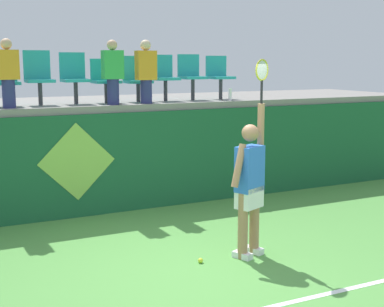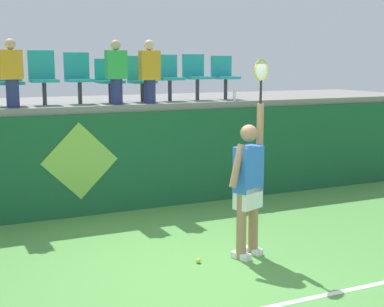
% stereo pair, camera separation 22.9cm
% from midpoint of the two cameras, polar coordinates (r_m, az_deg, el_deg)
% --- Properties ---
extents(ground_plane, '(40.00, 40.00, 0.00)m').
position_cam_midpoint_polar(ground_plane, '(6.96, 1.75, -11.92)').
color(ground_plane, '#519342').
extents(court_back_wall, '(13.50, 0.20, 1.69)m').
position_cam_midpoint_polar(court_back_wall, '(9.51, -6.54, -0.86)').
color(court_back_wall, '#195633').
rests_on(court_back_wall, ground_plane).
extents(spectator_platform, '(13.50, 2.76, 0.12)m').
position_cam_midpoint_polar(spectator_platform, '(10.66, -8.87, 5.10)').
color(spectator_platform, gray).
rests_on(spectator_platform, court_back_wall).
extents(tennis_player, '(0.71, 0.39, 2.56)m').
position_cam_midpoint_polar(tennis_player, '(7.22, 6.70, -3.05)').
color(tennis_player, white).
rests_on(tennis_player, ground_plane).
extents(tennis_ball, '(0.07, 0.07, 0.07)m').
position_cam_midpoint_polar(tennis_ball, '(7.20, 1.59, -10.91)').
color(tennis_ball, '#D1E533').
rests_on(tennis_ball, ground_plane).
extents(water_bottle, '(0.06, 0.06, 0.23)m').
position_cam_midpoint_polar(water_bottle, '(10.37, 5.01, 6.03)').
color(water_bottle, white).
rests_on(water_bottle, spectator_platform).
extents(stadium_chair_1, '(0.44, 0.42, 0.83)m').
position_cam_midpoint_polar(stadium_chair_1, '(9.61, -17.60, 7.38)').
color(stadium_chair_1, '#38383D').
rests_on(stadium_chair_1, spectator_platform).
extents(stadium_chair_2, '(0.44, 0.42, 0.90)m').
position_cam_midpoint_polar(stadium_chair_2, '(9.70, -14.37, 7.79)').
color(stadium_chair_2, '#38383D').
rests_on(stadium_chair_2, spectator_platform).
extents(stadium_chair_3, '(0.44, 0.42, 0.87)m').
position_cam_midpoint_polar(stadium_chair_3, '(9.82, -10.91, 7.86)').
color(stadium_chair_3, '#38383D').
rests_on(stadium_chair_3, spectator_platform).
extents(stadium_chair_4, '(0.44, 0.42, 0.77)m').
position_cam_midpoint_polar(stadium_chair_4, '(9.96, -7.85, 7.65)').
color(stadium_chair_4, '#38383D').
rests_on(stadium_chair_4, spectator_platform).
extents(stadium_chair_5, '(0.44, 0.42, 0.82)m').
position_cam_midpoint_polar(stadium_chair_5, '(10.15, -4.62, 7.82)').
color(stadium_chair_5, '#38383D').
rests_on(stadium_chair_5, spectator_platform).
extents(stadium_chair_6, '(0.44, 0.42, 0.84)m').
position_cam_midpoint_polar(stadium_chair_6, '(10.34, -1.81, 8.05)').
color(stadium_chair_6, '#38383D').
rests_on(stadium_chair_6, spectator_platform).
extents(stadium_chair_7, '(0.44, 0.42, 0.85)m').
position_cam_midpoint_polar(stadium_chair_7, '(10.57, 1.01, 8.14)').
color(stadium_chair_7, '#38383D').
rests_on(stadium_chair_7, spectator_platform).
extents(stadium_chair_8, '(0.44, 0.42, 0.83)m').
position_cam_midpoint_polar(stadium_chair_8, '(10.84, 3.90, 8.09)').
color(stadium_chair_8, '#38383D').
rests_on(stadium_chair_8, spectator_platform).
extents(spectator_0, '(0.34, 0.20, 1.08)m').
position_cam_midpoint_polar(spectator_0, '(9.53, -7.08, 8.35)').
color(spectator_0, navy).
rests_on(spectator_0, spectator_platform).
extents(spectator_1, '(0.34, 0.20, 1.07)m').
position_cam_midpoint_polar(spectator_1, '(9.20, -17.31, 7.95)').
color(spectator_1, navy).
rests_on(spectator_1, spectator_platform).
extents(spectator_2, '(0.34, 0.20, 1.09)m').
position_cam_midpoint_polar(spectator_2, '(9.71, -3.69, 8.45)').
color(spectator_2, navy).
rests_on(spectator_2, spectator_platform).
extents(wall_signage_mount, '(1.27, 0.01, 1.56)m').
position_cam_midpoint_polar(wall_signage_mount, '(9.40, -10.53, -6.35)').
color(wall_signage_mount, '#195633').
rests_on(wall_signage_mount, ground_plane).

